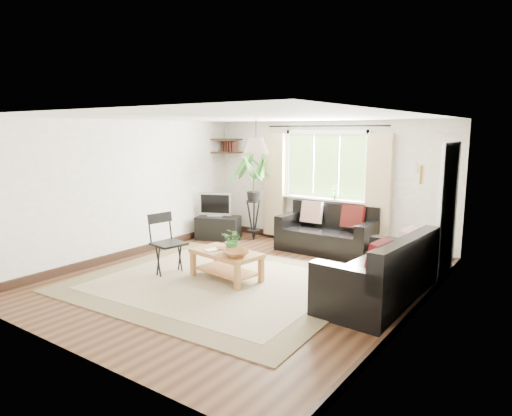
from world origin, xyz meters
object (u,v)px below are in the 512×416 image
Objects in this scene: tv_stand at (218,228)px; coffee_table at (226,266)px; folding_chair at (169,245)px; sofa_right at (378,270)px; sofa_back at (327,230)px; palm_stand at (254,197)px.

coffee_table is at bearing -70.20° from tv_stand.
sofa_right is at bearing -67.74° from folding_chair.
coffee_table is at bearing -102.85° from sofa_back.
palm_stand is at bearing 179.37° from sofa_back.
sofa_right reaches higher than coffee_table.
tv_stand is 0.92× the size of folding_chair.
tv_stand is at bearing -171.57° from sofa_back.
sofa_right is 4.28m from tv_stand.
folding_chair is at bearing -84.16° from palm_stand.
sofa_right is at bearing 10.13° from coffee_table.
folding_chair reaches higher than sofa_back.
sofa_back is 1.00× the size of palm_stand.
coffee_table is 1.14× the size of folding_chair.
palm_stand reaches higher than sofa_right.
tv_stand is (-3.98, 1.57, -0.21)m from sofa_right.
sofa_back is 2.34m from tv_stand.
coffee_table is at bearing -76.13° from sofa_right.
folding_chair is (-1.40, -2.63, 0.06)m from sofa_back.
sofa_right is (1.68, -1.93, 0.02)m from sofa_back.
coffee_table is (-2.19, -0.39, -0.22)m from sofa_right.
palm_stand is at bearing 15.29° from folding_chair.
palm_stand reaches higher than sofa_back.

